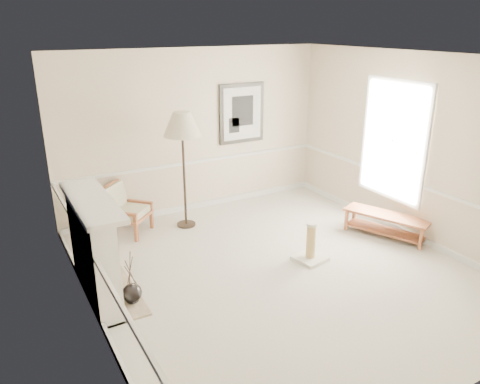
% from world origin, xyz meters
% --- Properties ---
extents(ground, '(5.50, 5.50, 0.00)m').
position_xyz_m(ground, '(0.00, 0.00, 0.00)').
color(ground, silver).
rests_on(ground, ground).
extents(room, '(5.04, 5.54, 2.92)m').
position_xyz_m(room, '(0.14, 0.08, 1.87)').
color(room, beige).
rests_on(room, ground).
extents(fireplace, '(0.64, 1.64, 1.31)m').
position_xyz_m(fireplace, '(-2.34, 0.60, 0.64)').
color(fireplace, white).
rests_on(fireplace, ground).
extents(floor_vase, '(0.24, 0.24, 0.71)m').
position_xyz_m(floor_vase, '(-2.02, 0.23, 0.13)').
color(floor_vase, black).
rests_on(floor_vase, ground).
extents(armchair, '(0.90, 0.90, 0.82)m').
position_xyz_m(armchair, '(-1.51, 2.34, 0.44)').
color(armchair, brown).
rests_on(armchair, ground).
extents(floor_lamp, '(0.62, 0.62, 1.95)m').
position_xyz_m(floor_lamp, '(-0.51, 2.09, 1.71)').
color(floor_lamp, black).
rests_on(floor_lamp, ground).
extents(bench, '(0.90, 1.39, 0.38)m').
position_xyz_m(bench, '(2.15, 0.10, 0.26)').
color(bench, brown).
rests_on(bench, ground).
extents(scratching_post, '(0.49, 0.49, 0.59)m').
position_xyz_m(scratching_post, '(0.58, 0.04, 0.19)').
color(scratching_post, white).
rests_on(scratching_post, ground).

